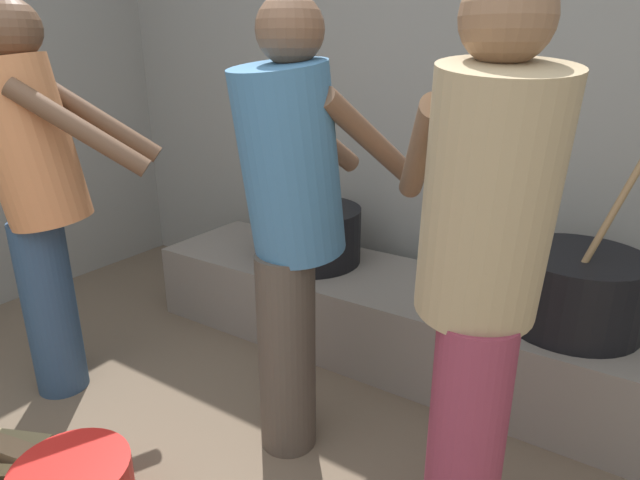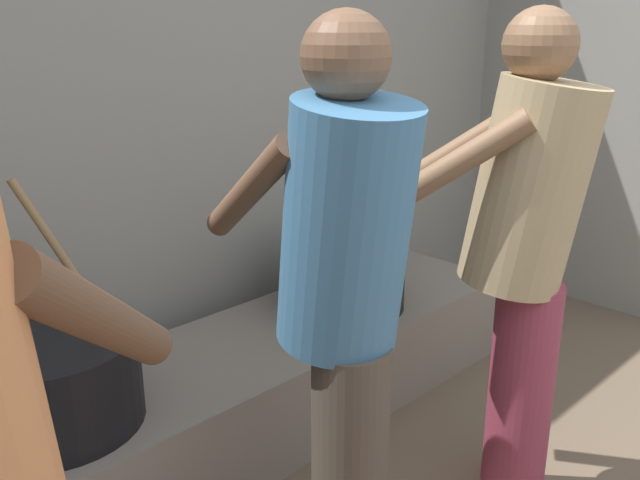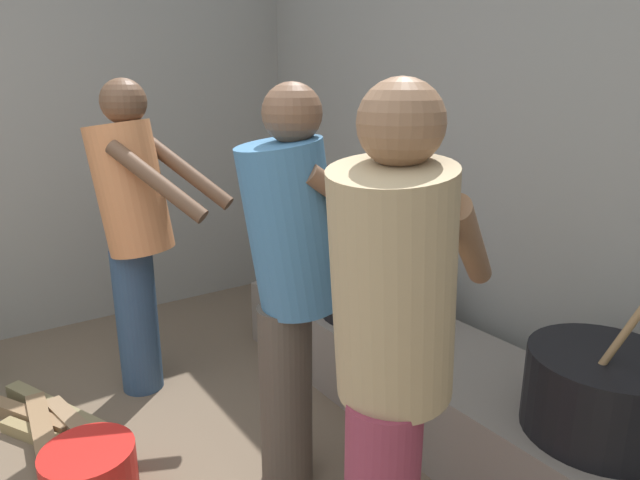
# 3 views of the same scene
# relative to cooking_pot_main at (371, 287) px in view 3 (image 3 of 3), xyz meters

# --- Properties ---
(block_enclosure_rear) EXTENTS (4.82, 0.20, 2.42)m
(block_enclosure_rear) POSITION_rel_cooking_pot_main_xyz_m (0.61, 0.52, 0.71)
(block_enclosure_rear) COLOR gray
(block_enclosure_rear) RESTS_ON ground_plane
(hearth_ledge) EXTENTS (2.70, 0.60, 0.37)m
(hearth_ledge) POSITION_rel_cooking_pot_main_xyz_m (0.61, -0.00, -0.32)
(hearth_ledge) COLOR slate
(hearth_ledge) RESTS_ON ground_plane
(cooking_pot_main) EXTENTS (0.51, 0.51, 0.72)m
(cooking_pot_main) POSITION_rel_cooking_pot_main_xyz_m (0.00, 0.00, 0.00)
(cooking_pot_main) COLOR black
(cooking_pot_main) RESTS_ON hearth_ledge
(cooking_pot_secondary) EXTENTS (0.49, 0.49, 0.74)m
(cooking_pot_secondary) POSITION_rel_cooking_pot_main_xyz_m (1.21, -0.01, 0.01)
(cooking_pot_secondary) COLOR black
(cooking_pot_secondary) RESTS_ON hearth_ledge
(cook_in_orange_shirt) EXTENTS (0.70, 0.66, 1.53)m
(cook_in_orange_shirt) POSITION_rel_cooking_pot_main_xyz_m (-0.55, -1.00, 0.37)
(cook_in_orange_shirt) COLOR navy
(cook_in_orange_shirt) RESTS_ON ground_plane
(cook_in_blue_shirt) EXTENTS (0.45, 0.69, 1.52)m
(cook_in_blue_shirt) POSITION_rel_cooking_pot_main_xyz_m (0.44, -0.74, 0.36)
(cook_in_blue_shirt) COLOR #4C4238
(cook_in_blue_shirt) RESTS_ON ground_plane
(cook_in_tan_shirt) EXTENTS (0.60, 0.72, 1.53)m
(cook_in_tan_shirt) POSITION_rel_cooking_pot_main_xyz_m (1.09, -0.85, 0.36)
(cook_in_tan_shirt) COLOR #8C3347
(cook_in_tan_shirt) RESTS_ON ground_plane
(bucket_red_plastic) EXTENTS (0.33, 0.33, 0.25)m
(bucket_red_plastic) POSITION_rel_cooking_pot_main_xyz_m (0.17, -1.44, -0.38)
(bucket_red_plastic) COLOR red
(bucket_red_plastic) RESTS_ON ground_plane
(firewood_pile) EXTENTS (0.95, 0.47, 0.08)m
(firewood_pile) POSITION_rel_cooking_pot_main_xyz_m (-0.41, -1.49, -0.47)
(firewood_pile) COLOR olive
(firewood_pile) RESTS_ON ground_plane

